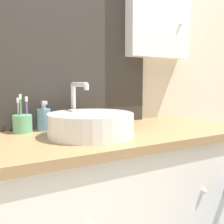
% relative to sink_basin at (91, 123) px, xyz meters
% --- Properties ---
extents(wall_back, '(3.20, 0.18, 2.50)m').
position_rel_sink_basin_xyz_m(wall_back, '(0.17, 0.31, 0.34)').
color(wall_back, beige).
rests_on(wall_back, ground_plane).
extents(vanity_counter, '(1.23, 0.55, 0.89)m').
position_rel_sink_basin_xyz_m(vanity_counter, '(0.15, 0.01, -0.49)').
color(vanity_counter, silver).
rests_on(vanity_counter, ground_plane).
extents(sink_basin, '(0.36, 0.42, 0.23)m').
position_rel_sink_basin_xyz_m(sink_basin, '(0.00, 0.00, 0.00)').
color(sink_basin, white).
rests_on(sink_basin, vanity_counter).
extents(toothbrush_holder, '(0.08, 0.08, 0.17)m').
position_rel_sink_basin_xyz_m(toothbrush_holder, '(-0.25, 0.20, -0.01)').
color(toothbrush_holder, '#66B27F').
rests_on(toothbrush_holder, vanity_counter).
extents(soap_dispenser, '(0.06, 0.06, 0.14)m').
position_rel_sink_basin_xyz_m(soap_dispenser, '(-0.15, 0.21, 0.00)').
color(soap_dispenser, '#6B93B2').
rests_on(soap_dispenser, vanity_counter).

